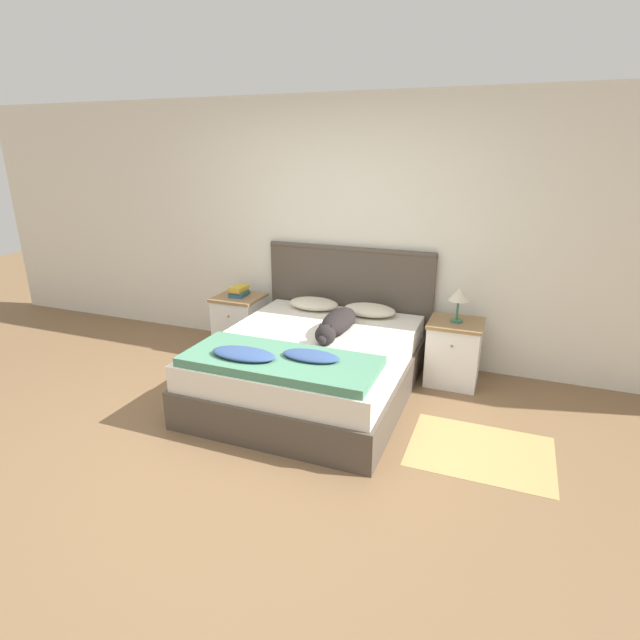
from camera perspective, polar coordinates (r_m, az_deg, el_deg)
name	(u,v)px	position (r m, az deg, el deg)	size (l,w,h in m)	color
ground_plane	(238,455)	(3.70, -9.36, -14.99)	(16.00, 16.00, 0.00)	brown
wall_back	(340,231)	(5.07, 2.26, 10.16)	(9.00, 0.06, 2.55)	silver
bed	(312,367)	(4.36, -0.94, -5.35)	(1.64, 1.94, 0.53)	#4C4238
headboard	(348,300)	(5.11, 3.27, 2.35)	(1.72, 0.06, 1.14)	#4C4238
nightstand_left	(240,323)	(5.39, -9.13, -0.29)	(0.48, 0.46, 0.59)	white
nightstand_right	(454,352)	(4.72, 15.02, -3.55)	(0.48, 0.46, 0.59)	white
pillow_left	(314,304)	(5.00, -0.72, 1.89)	(0.51, 0.32, 0.11)	beige
pillow_right	(369,310)	(4.82, 5.66, 1.14)	(0.51, 0.32, 0.11)	beige
quilt	(279,360)	(3.72, -4.75, -4.60)	(1.46, 0.62, 0.12)	#4C8466
dog	(337,323)	(4.34, 1.96, -0.38)	(0.25, 0.84, 0.19)	black
book_stack	(239,291)	(5.31, -9.24, 3.28)	(0.17, 0.23, 0.10)	#285689
table_lamp	(459,296)	(4.55, 15.59, 2.67)	(0.19, 0.19, 0.31)	#336B4C
rug	(480,451)	(3.87, 17.85, -14.07)	(1.00, 0.75, 0.00)	tan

